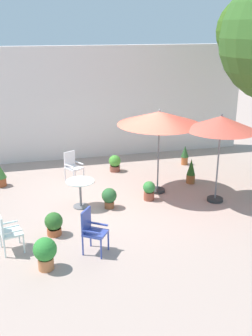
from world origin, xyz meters
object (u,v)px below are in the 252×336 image
Objects in this scene: potted_plant_7 at (191,171)px; patio_chair_2 at (7,230)px; cafe_table_0 at (80,189)px; potted_plant_2 at (185,155)px; potted_plant_1 at (115,163)px; potted_plant_4 at (109,197)px; potted_plant_6 at (54,223)px; patio_chair_0 at (92,229)px; patio_umbrella_0 at (221,124)px; patio_umbrella_1 at (159,119)px; patio_chair_1 at (72,165)px; potted_plant_8 at (45,252)px; potted_plant_5 at (149,190)px.

patio_chair_2 is at bearing -153.14° from potted_plant_7.
cafe_table_0 is at bearing 45.02° from patio_chair_2.
potted_plant_1 is at bearing -178.50° from potted_plant_2.
cafe_table_0 is 1.12× the size of potted_plant_2.
potted_plant_4 is 0.99× the size of potted_plant_6.
potted_plant_1 is at bearing 71.65° from patio_chair_0.
potted_plant_7 reaches higher than potted_plant_6.
potted_plant_6 is at bearing -169.57° from patio_umbrella_0.
patio_umbrella_1 is 2.72× the size of patio_chair_2.
patio_umbrella_0 is 4.66m from patio_chair_1.
cafe_table_0 reaches higher than potted_plant_8.
patio_chair_1 is at bearing 63.61° from patio_chair_2.
potted_plant_5 is (0.41, -2.49, -0.00)m from potted_plant_1.
potted_plant_4 is at bearing -155.66° from patio_umbrella_1.
potted_plant_7 reaches higher than cafe_table_0.
patio_chair_2 is (-1.85, -3.73, -0.02)m from patio_chair_1.
patio_umbrella_1 is at bearing -161.55° from potted_plant_7.
potted_plant_2 is 6.19m from potted_plant_6.
potted_plant_8 is (-4.74, -2.18, -1.78)m from patio_umbrella_0.
patio_umbrella_0 reaches higher than patio_chair_2.
patio_chair_0 reaches higher than potted_plant_7.
patio_chair_1 is 1.71× the size of potted_plant_1.
potted_plant_5 is 0.70× the size of potted_plant_7.
patio_chair_2 is 1.31× the size of potted_plant_8.
potted_plant_8 reaches higher than potted_plant_1.
potted_plant_8 is at bearing -142.10° from potted_plant_7.
cafe_table_0 reaches higher than potted_plant_1.
potted_plant_6 reaches higher than potted_plant_1.
patio_umbrella_1 is 4.98m from potted_plant_8.
patio_umbrella_1 reaches higher than patio_chair_2.
patio_umbrella_0 is 5.86m from patio_chair_2.
potted_plant_2 is (5.82, 4.37, -0.16)m from patio_chair_2.
patio_chair_1 reaches higher than potted_plant_8.
patio_umbrella_1 reaches higher than patio_chair_1.
potted_plant_7 is (-0.48, -1.67, 0.02)m from potted_plant_2.
patio_chair_0 is (-0.09, -2.29, 0.03)m from cafe_table_0.
patio_umbrella_0 is 3.14× the size of potted_plant_7.
patio_chair_1 is 1.38× the size of potted_plant_8.
patio_umbrella_0 reaches higher than patio_chair_0.
patio_chair_0 is at bearing -91.62° from patio_chair_1.
potted_plant_6 is 1.39m from potted_plant_8.
patio_chair_1 reaches higher than potted_plant_2.
cafe_table_0 is at bearing -168.35° from patio_umbrella_1.
potted_plant_2 is at bearing 32.51° from cafe_table_0.
potted_plant_8 is (-0.27, -1.36, 0.09)m from potted_plant_6.
patio_umbrella_0 reaches higher than potted_plant_5.
potted_plant_5 is at bearing 42.09° from potted_plant_8.
potted_plant_2 is 1.23× the size of potted_plant_5.
potted_plant_5 is (1.87, -1.92, -0.25)m from patio_chair_1.
potted_plant_7 is (1.21, 0.40, -1.79)m from patio_umbrella_1.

